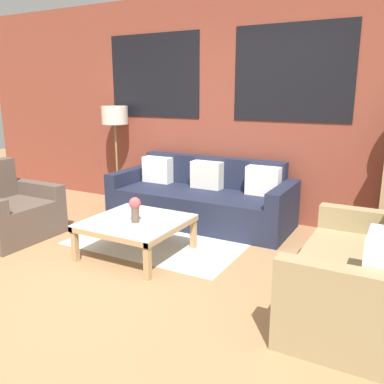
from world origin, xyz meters
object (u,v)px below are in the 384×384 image
at_px(flower_vase, 135,207).
at_px(couch_dark, 201,200).
at_px(settee_vintage, 362,276).
at_px(floor_lamp, 115,120).
at_px(coffee_table, 136,225).
at_px(armchair_corner, 9,213).

bearing_deg(flower_vase, couch_dark, 88.30).
height_order(settee_vintage, flower_vase, settee_vintage).
distance_m(couch_dark, flower_vase, 1.35).
bearing_deg(floor_lamp, coffee_table, -46.30).
bearing_deg(settee_vintage, floor_lamp, 155.33).
bearing_deg(armchair_corner, settee_vintage, 1.68).
height_order(coffee_table, floor_lamp, floor_lamp).
bearing_deg(floor_lamp, armchair_corner, -95.68).
relative_size(armchair_corner, floor_lamp, 0.64).
distance_m(couch_dark, floor_lamp, 1.74).
relative_size(couch_dark, flower_vase, 9.05).
distance_m(coffee_table, flower_vase, 0.22).
bearing_deg(settee_vintage, couch_dark, 145.06).
xyz_separation_m(settee_vintage, coffee_table, (-2.11, 0.16, 0.00)).
distance_m(settee_vintage, flower_vase, 2.08).
xyz_separation_m(armchair_corner, flower_vase, (1.60, 0.20, 0.24)).
distance_m(couch_dark, settee_vintage, 2.48).
relative_size(couch_dark, settee_vintage, 1.54).
relative_size(coffee_table, floor_lamp, 0.66).
xyz_separation_m(settee_vintage, flower_vase, (-2.07, 0.09, 0.20)).
distance_m(armchair_corner, flower_vase, 1.63).
relative_size(couch_dark, armchair_corner, 2.54).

